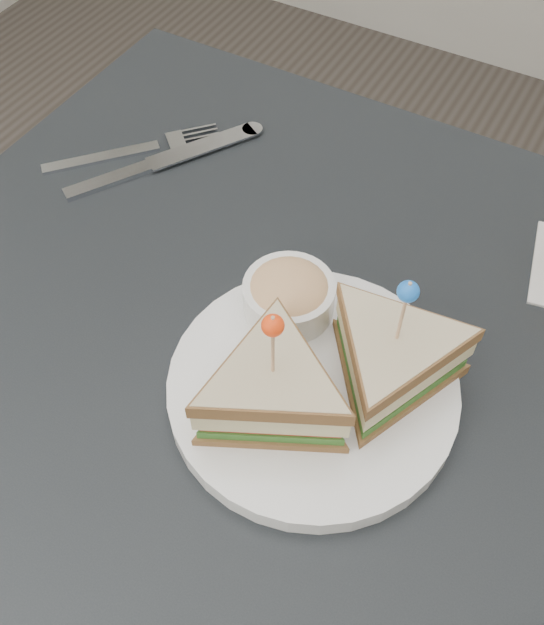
{
  "coord_description": "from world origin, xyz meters",
  "views": [
    {
      "loc": [
        0.19,
        -0.31,
        1.29
      ],
      "look_at": [
        0.01,
        0.01,
        0.8
      ],
      "focal_mm": 40.0,
      "sensor_mm": 36.0,
      "label": 1
    }
  ],
  "objects": [
    {
      "name": "plate_meal",
      "position": [
        0.07,
        -0.02,
        0.79
      ],
      "size": [
        0.29,
        0.27,
        0.15
      ],
      "rotation": [
        0.0,
        0.0,
        -0.07
      ],
      "color": "white",
      "rests_on": "table"
    },
    {
      "name": "ground_plane",
      "position": [
        0.0,
        0.0,
        0.0
      ],
      "size": [
        3.5,
        3.5,
        0.0
      ],
      "primitive_type": "plane",
      "color": "#3F3833"
    },
    {
      "name": "cutlery_knife",
      "position": [
        -0.23,
        0.16,
        0.75
      ],
      "size": [
        0.15,
        0.22,
        0.01
      ],
      "rotation": [
        0.0,
        0.0,
        -0.55
      ],
      "color": "silver",
      "rests_on": "table"
    },
    {
      "name": "cutlery_fork",
      "position": [
        -0.26,
        0.18,
        0.75
      ],
      "size": [
        0.16,
        0.17,
        0.01
      ],
      "rotation": [
        0.0,
        0.0,
        -0.73
      ],
      "color": "silver",
      "rests_on": "table"
    },
    {
      "name": "table",
      "position": [
        0.0,
        0.0,
        0.67
      ],
      "size": [
        0.8,
        0.8,
        0.75
      ],
      "color": "black",
      "rests_on": "ground"
    }
  ]
}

